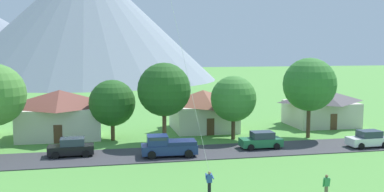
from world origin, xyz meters
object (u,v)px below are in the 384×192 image
parked_car_black_mid_west (71,147)px  watcher_person (326,186)px  tree_near_right (112,103)px  house_left_center (321,106)px  house_right_center (203,109)px  tree_near_left (309,85)px  tree_far_right (164,90)px  tree_left_of_center (233,99)px  parked_car_white_mid_east (368,139)px  pickup_truck_navy_east_side (168,146)px  parked_car_green_west_end (261,140)px  house_leftmost (60,113)px

parked_car_black_mid_west → watcher_person: size_ratio=2.53×
watcher_person → tree_near_right: bearing=121.7°
house_left_center → house_right_center: house_right_center is taller
tree_near_left → tree_near_right: bearing=171.9°
house_right_center → tree_near_left: (10.57, -7.24, 3.50)m
tree_near_right → tree_far_right: 6.14m
tree_left_of_center → parked_car_white_mid_east: (12.38, -6.67, -3.69)m
house_right_center → tree_far_right: (-5.81, -6.58, 3.19)m
tree_near_left → tree_left_of_center: tree_near_left is taller
pickup_truck_navy_east_side → parked_car_black_mid_west: bearing=167.6°
parked_car_black_mid_west → parked_car_white_mid_east: (29.59, -2.30, 0.00)m
tree_near_left → tree_near_right: tree_near_left is taller
watcher_person → pickup_truck_navy_east_side: bearing=123.2°
parked_car_green_west_end → parked_car_white_mid_east: same height
tree_near_left → parked_car_green_west_end: size_ratio=2.15×
house_right_center → tree_far_right: 9.35m
house_left_center → tree_left_of_center: (-13.88, -6.22, 2.06)m
tree_near_left → parked_car_green_west_end: bearing=-150.0°
parked_car_black_mid_west → watcher_person: bearing=-41.2°
parked_car_white_mid_east → watcher_person: (-11.87, -13.19, 0.01)m
tree_near_right → parked_car_white_mid_east: 27.26m
house_left_center → tree_near_right: (-27.04, -3.96, 1.65)m
parked_car_white_mid_east → pickup_truck_navy_east_side: pickup_truck_navy_east_side is taller
tree_near_left → parked_car_white_mid_east: 8.67m
house_left_center → parked_car_black_mid_west: bearing=-161.2°
watcher_person → parked_car_green_west_end: bearing=86.5°
house_right_center → pickup_truck_navy_east_side: 14.31m
tree_near_right → parked_car_black_mid_west: tree_near_right is taller
house_left_center → parked_car_black_mid_west: 32.87m
tree_near_right → parked_car_white_mid_east: (25.55, -8.93, -3.28)m
parked_car_black_mid_west → parked_car_white_mid_east: size_ratio=1.00×
house_left_center → tree_left_of_center: tree_left_of_center is taller
house_right_center → house_leftmost: bearing=-175.5°
house_left_center → house_leftmost: bearing=-178.0°
tree_near_left → watcher_person: (-8.11, -19.02, -5.18)m
tree_near_left → parked_car_black_mid_west: 26.58m
house_left_center → tree_near_right: tree_near_right is taller
tree_left_of_center → tree_near_right: tree_left_of_center is taller
house_leftmost → tree_left_of_center: 19.70m
tree_left_of_center → tree_far_right: size_ratio=0.82×
pickup_truck_navy_east_side → parked_car_green_west_end: bearing=7.7°
house_leftmost → parked_car_black_mid_west: house_leftmost is taller
house_leftmost → house_left_center: (32.83, 1.15, -0.31)m
tree_near_left → house_right_center: bearing=145.6°
house_leftmost → tree_near_right: (5.79, -2.80, 1.34)m
tree_near_left → tree_far_right: bearing=177.7°
tree_near_right → tree_far_right: tree_far_right is taller
house_leftmost → tree_near_right: size_ratio=1.45×
parked_car_green_west_end → tree_near_left: bearing=30.0°
tree_far_right → parked_car_black_mid_west: bearing=-156.1°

